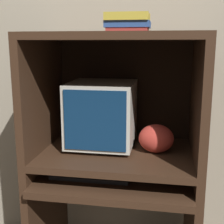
% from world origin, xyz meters
% --- Properties ---
extents(wall_back, '(6.00, 0.06, 2.60)m').
position_xyz_m(wall_back, '(0.00, 0.67, 1.30)').
color(wall_back, gray).
rests_on(wall_back, ground_plane).
extents(desk_base, '(0.89, 0.65, 0.66)m').
position_xyz_m(desk_base, '(0.00, 0.27, 0.41)').
color(desk_base, '#382316').
rests_on(desk_base, ground_plane).
extents(desk_monitor_shelf, '(0.89, 0.61, 0.11)m').
position_xyz_m(desk_monitor_shelf, '(0.00, 0.30, 0.74)').
color(desk_monitor_shelf, '#382316').
rests_on(desk_monitor_shelf, desk_base).
extents(hutch_upper, '(0.89, 0.61, 0.63)m').
position_xyz_m(hutch_upper, '(0.00, 0.34, 1.18)').
color(hutch_upper, '#382316').
rests_on(hutch_upper, desk_monitor_shelf).
extents(crt_monitor, '(0.36, 0.38, 0.37)m').
position_xyz_m(crt_monitor, '(-0.10, 0.37, 0.96)').
color(crt_monitor, beige).
rests_on(crt_monitor, desk_monitor_shelf).
extents(keyboard, '(0.41, 0.14, 0.03)m').
position_xyz_m(keyboard, '(-0.12, 0.18, 0.67)').
color(keyboard, black).
rests_on(keyboard, desk_base).
extents(mouse, '(0.06, 0.04, 0.03)m').
position_xyz_m(mouse, '(0.15, 0.18, 0.67)').
color(mouse, '#B7B7B7').
rests_on(mouse, desk_base).
extents(snack_bag, '(0.19, 0.14, 0.16)m').
position_xyz_m(snack_bag, '(0.21, 0.31, 0.85)').
color(snack_bag, '#BC382D').
rests_on(snack_bag, desk_monitor_shelf).
extents(book_stack, '(0.21, 0.17, 0.09)m').
position_xyz_m(book_stack, '(0.06, 0.24, 1.45)').
color(book_stack, maroon).
rests_on(book_stack, hutch_upper).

